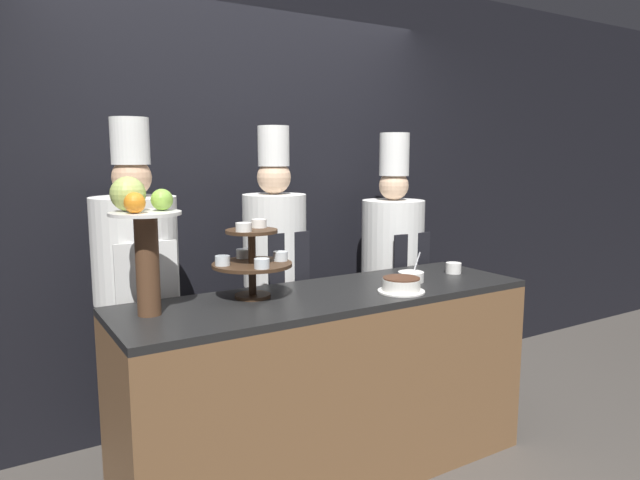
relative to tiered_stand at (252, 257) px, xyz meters
The scene contains 10 objects.
wall_back 0.94m from the tiered_stand, 66.22° to the left, with size 10.00×0.06×2.80m.
buffet_counter 0.77m from the tiered_stand, 17.55° to the right, with size 2.10×0.64×0.95m.
tiered_stand is the anchor object (origin of this frame).
fruit_pedestal 0.55m from the tiered_stand, behind, with size 0.30×0.30×0.58m.
cake_round 0.75m from the tiered_stand, 23.12° to the right, with size 0.23×0.23×0.07m.
cup_white 1.23m from the tiered_stand, ahead, with size 0.09×0.09×0.06m.
serving_bowl_near 0.89m from the tiered_stand, ahead, with size 0.14×0.14×0.16m.
chef_left 0.64m from the tiered_stand, 134.27° to the left, with size 0.42×0.42×1.81m.
chef_center_left 0.58m from the tiered_stand, 51.85° to the left, with size 0.36×0.36×1.79m.
chef_center_right 1.30m from the tiered_stand, 20.14° to the left, with size 0.40×0.40×1.77m.
Camera 1 is at (-1.48, -1.98, 1.63)m, focal length 32.00 mm.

